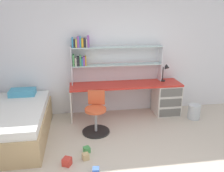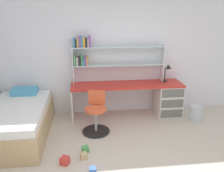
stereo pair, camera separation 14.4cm
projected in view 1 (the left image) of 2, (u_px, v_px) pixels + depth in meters
name	position (u px, v px, depth m)	size (l,w,h in m)	color
room_shell	(53.00, 66.00, 3.84)	(5.99, 5.64, 2.69)	silver
desk	(155.00, 96.00, 5.18)	(2.37, 0.56, 0.73)	red
bookshelf_hutch	(103.00, 55.00, 4.89)	(1.94, 0.22, 1.01)	silver
desk_lamp	(166.00, 70.00, 5.09)	(0.20, 0.17, 0.38)	black
swivel_chair	(96.00, 117.00, 4.42)	(0.52, 0.52, 0.78)	black
bed_platform	(17.00, 123.00, 4.21)	(1.05, 1.88, 0.70)	tan
waste_bin	(194.00, 112.00, 5.02)	(0.26, 0.26, 0.31)	silver
toy_block_green_0	(87.00, 150.00, 3.84)	(0.10, 0.10, 0.10)	#479E51
toy_block_blue_1	(96.00, 171.00, 3.33)	(0.10, 0.10, 0.10)	#3860B7
toy_block_red_2	(67.00, 162.00, 3.52)	(0.12, 0.12, 0.12)	red
toy_block_natural_3	(86.00, 156.00, 3.66)	(0.10, 0.10, 0.10)	tan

